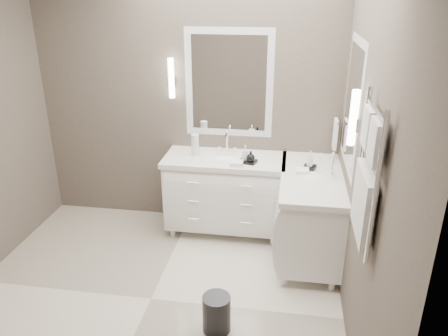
# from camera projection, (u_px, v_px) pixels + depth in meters

# --- Properties ---
(floor) EXTENTS (3.20, 3.00, 0.01)m
(floor) POSITION_uv_depth(u_px,v_px,m) (151.00, 299.00, 3.72)
(floor) COLOR white
(floor) RESTS_ON ground
(wall_back) EXTENTS (3.20, 0.01, 2.70)m
(wall_back) POSITION_uv_depth(u_px,v_px,m) (187.00, 101.00, 4.57)
(wall_back) COLOR #554C44
(wall_back) RESTS_ON floor
(wall_front) EXTENTS (3.20, 0.01, 2.70)m
(wall_front) POSITION_uv_depth(u_px,v_px,m) (21.00, 274.00, 1.83)
(wall_front) COLOR #554C44
(wall_front) RESTS_ON floor
(wall_right) EXTENTS (0.01, 3.00, 2.70)m
(wall_right) POSITION_uv_depth(u_px,v_px,m) (365.00, 163.00, 2.97)
(wall_right) COLOR #554C44
(wall_right) RESTS_ON floor
(vanity_back) EXTENTS (1.24, 0.59, 0.97)m
(vanity_back) POSITION_uv_depth(u_px,v_px,m) (225.00, 190.00, 4.59)
(vanity_back) COLOR white
(vanity_back) RESTS_ON floor
(vanity_right) EXTENTS (0.59, 1.24, 0.97)m
(vanity_right) POSITION_uv_depth(u_px,v_px,m) (310.00, 210.00, 4.17)
(vanity_right) COLOR white
(vanity_right) RESTS_ON floor
(mirror_back) EXTENTS (0.90, 0.02, 1.10)m
(mirror_back) POSITION_uv_depth(u_px,v_px,m) (229.00, 84.00, 4.41)
(mirror_back) COLOR white
(mirror_back) RESTS_ON wall_back
(mirror_right) EXTENTS (0.02, 0.90, 1.10)m
(mirror_right) POSITION_uv_depth(u_px,v_px,m) (352.00, 105.00, 3.63)
(mirror_right) COLOR white
(mirror_right) RESTS_ON wall_right
(sconce_back) EXTENTS (0.06, 0.06, 0.40)m
(sconce_back) POSITION_uv_depth(u_px,v_px,m) (171.00, 79.00, 4.42)
(sconce_back) COLOR white
(sconce_back) RESTS_ON wall_back
(sconce_right) EXTENTS (0.06, 0.06, 0.40)m
(sconce_right) POSITION_uv_depth(u_px,v_px,m) (353.00, 119.00, 3.09)
(sconce_right) COLOR white
(sconce_right) RESTS_ON wall_right
(towel_bar_corner) EXTENTS (0.03, 0.22, 0.30)m
(towel_bar_corner) POSITION_uv_depth(u_px,v_px,m) (335.00, 133.00, 4.31)
(towel_bar_corner) COLOR white
(towel_bar_corner) RESTS_ON wall_right
(towel_ladder) EXTENTS (0.06, 0.58, 0.90)m
(towel_ladder) POSITION_uv_depth(u_px,v_px,m) (366.00, 181.00, 2.60)
(towel_ladder) COLOR white
(towel_ladder) RESTS_ON wall_right
(waste_bin) EXTENTS (0.27, 0.27, 0.30)m
(waste_bin) POSITION_uv_depth(u_px,v_px,m) (217.00, 313.00, 3.33)
(waste_bin) COLOR black
(waste_bin) RESTS_ON floor
(amenity_tray_back) EXTENTS (0.19, 0.16, 0.02)m
(amenity_tray_back) POSITION_uv_depth(u_px,v_px,m) (248.00, 161.00, 4.31)
(amenity_tray_back) COLOR black
(amenity_tray_back) RESTS_ON vanity_back
(amenity_tray_right) EXTENTS (0.14, 0.17, 0.02)m
(amenity_tray_right) POSITION_uv_depth(u_px,v_px,m) (309.00, 168.00, 4.17)
(amenity_tray_right) COLOR black
(amenity_tray_right) RESTS_ON vanity_right
(water_bottle) EXTENTS (0.08, 0.08, 0.22)m
(water_bottle) POSITION_uv_depth(u_px,v_px,m) (195.00, 145.00, 4.46)
(water_bottle) COLOR silver
(water_bottle) RESTS_ON vanity_back
(soap_bottle_a) EXTENTS (0.07, 0.07, 0.14)m
(soap_bottle_a) POSITION_uv_depth(u_px,v_px,m) (245.00, 153.00, 4.30)
(soap_bottle_a) COLOR white
(soap_bottle_a) RESTS_ON amenity_tray_back
(soap_bottle_b) EXTENTS (0.10, 0.10, 0.11)m
(soap_bottle_b) POSITION_uv_depth(u_px,v_px,m) (251.00, 156.00, 4.25)
(soap_bottle_b) COLOR black
(soap_bottle_b) RESTS_ON amenity_tray_back
(soap_bottle_c) EXTENTS (0.08, 0.08, 0.15)m
(soap_bottle_c) POSITION_uv_depth(u_px,v_px,m) (310.00, 159.00, 4.13)
(soap_bottle_c) COLOR white
(soap_bottle_c) RESTS_ON amenity_tray_right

